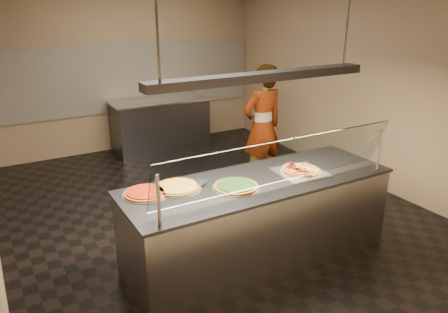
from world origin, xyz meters
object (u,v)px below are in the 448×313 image
half_pizza_sausage (308,168)px  worker (262,127)px  pizza_cheese (177,187)px  heat_lamp_housing (262,77)px  serving_counter (258,221)px  perforated_tray (301,172)px  half_pizza_pepperoni (293,171)px  pizza_tomato (145,193)px  sneeze_guard (281,162)px  pizza_spinach (236,186)px  pizza_spatula (191,182)px  prep_table (161,125)px

half_pizza_sausage → worker: worker is taller
pizza_cheese → heat_lamp_housing: bearing=-15.1°
half_pizza_sausage → pizza_cheese: half_pizza_sausage is taller
serving_counter → pizza_cheese: 0.95m
perforated_tray → worker: size_ratio=0.29×
half_pizza_pepperoni → pizza_tomato: 1.52m
half_pizza_pepperoni → half_pizza_sausage: half_pizza_pepperoni is taller
half_pizza_pepperoni → worker: size_ratio=0.23×
half_pizza_pepperoni → pizza_tomato: bearing=169.4°
sneeze_guard → pizza_spinach: sneeze_guard is taller
half_pizza_pepperoni → pizza_spatula: (-1.04, 0.26, -0.01)m
sneeze_guard → pizza_spatula: sneeze_guard is taller
pizza_spinach → pizza_tomato: 0.85m
sneeze_guard → pizza_spatula: size_ratio=9.15×
heat_lamp_housing → pizza_spinach: bearing=-170.3°
pizza_spatula → heat_lamp_housing: size_ratio=0.12×
serving_counter → perforated_tray: size_ratio=5.37×
half_pizza_pepperoni → worker: (0.79, 1.70, -0.07)m
pizza_spinach → pizza_spatula: pizza_spatula is taller
half_pizza_sausage → worker: bearing=70.5°
half_pizza_pepperoni → heat_lamp_housing: (-0.39, 0.05, 0.99)m
serving_counter → worker: (1.18, 1.65, 0.43)m
pizza_cheese → pizza_spatula: 0.15m
perforated_tray → half_pizza_sausage: size_ratio=1.26×
pizza_spatula → prep_table: pizza_spatula is taller
pizza_spinach → perforated_tray: bearing=0.3°
sneeze_guard → pizza_tomato: (-1.10, 0.58, -0.28)m
half_pizza_sausage → pizza_spinach: (-0.88, -0.00, -0.01)m
perforated_tray → pizza_cheese: (-1.28, 0.26, 0.01)m
serving_counter → worker: bearing=54.4°
pizza_cheese → perforated_tray: bearing=-11.6°
pizza_spinach → pizza_spatula: bearing=142.2°
sneeze_guard → perforated_tray: 0.64m
half_pizza_pepperoni → half_pizza_sausage: 0.19m
pizza_tomato → pizza_spatula: (0.46, -0.02, 0.01)m
half_pizza_pepperoni → pizza_tomato: half_pizza_pepperoni is taller
half_pizza_pepperoni → pizza_cheese: bearing=167.6°
perforated_tray → pizza_cheese: 1.30m
half_pizza_pepperoni → pizza_spatula: 1.07m
pizza_spinach → pizza_cheese: pizza_spinach is taller
sneeze_guard → pizza_spinach: size_ratio=5.58×
perforated_tray → pizza_tomato: size_ratio=1.22×
pizza_spinach → heat_lamp_housing: heat_lamp_housing is taller
prep_table → serving_counter: bearing=-97.7°
serving_counter → perforated_tray: (0.48, -0.05, 0.47)m
heat_lamp_housing → perforated_tray: bearing=-5.7°
sneeze_guard → perforated_tray: size_ratio=4.91×
serving_counter → heat_lamp_housing: (0.00, -0.00, 1.48)m
serving_counter → worker: 2.07m
pizza_cheese → worker: (1.97, 1.44, -0.05)m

